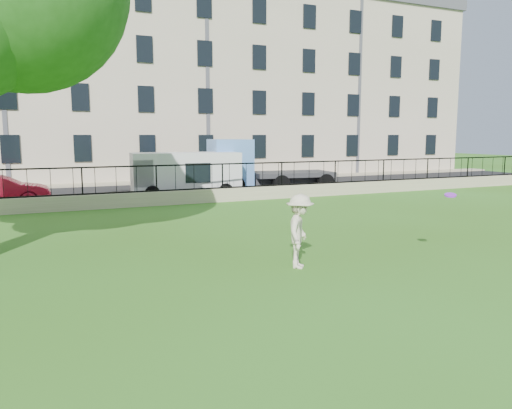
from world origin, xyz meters
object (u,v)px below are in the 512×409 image
frisbee (450,195)px  blue_truck (271,165)px  white_van (186,175)px  man (300,231)px

frisbee → blue_truck: blue_truck is taller
frisbee → white_van: size_ratio=0.05×
man → blue_truck: (6.49, 14.76, 0.54)m
man → white_van: white_van is taller
white_van → man: bearing=-90.0°
blue_truck → man: bearing=-107.8°
man → frisbee: 3.65m
man → frisbee: man is taller
frisbee → white_van: white_van is taller
man → frisbee: size_ratio=6.23×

